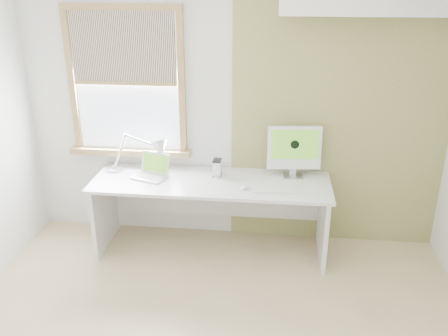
# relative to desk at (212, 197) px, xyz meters

# --- Properties ---
(room) EXTENTS (4.04, 3.54, 2.64)m
(room) POSITION_rel_desk_xyz_m (0.16, -1.44, 0.77)
(room) COLOR tan
(room) RESTS_ON ground
(accent_wall) EXTENTS (2.00, 0.02, 2.60)m
(accent_wall) POSITION_rel_desk_xyz_m (1.16, 0.30, 0.77)
(accent_wall) COLOR olive
(accent_wall) RESTS_ON room
(window) EXTENTS (1.20, 0.14, 1.42)m
(window) POSITION_rel_desk_xyz_m (-0.84, 0.27, 1.01)
(window) COLOR olive
(window) RESTS_ON room
(desk) EXTENTS (2.20, 0.70, 0.73)m
(desk) POSITION_rel_desk_xyz_m (0.00, 0.00, 0.00)
(desk) COLOR silver
(desk) RESTS_ON room
(desk_lamp) EXTENTS (0.67, 0.28, 0.37)m
(desk_lamp) POSITION_rel_desk_xyz_m (-0.60, 0.13, 0.39)
(desk_lamp) COLOR silver
(desk_lamp) RESTS_ON desk
(laptop) EXTENTS (0.36, 0.33, 0.21)m
(laptop) POSITION_rel_desk_xyz_m (-0.56, -0.02, 0.25)
(laptop) COLOR silver
(laptop) RESTS_ON desk
(phone_dock) EXTENTS (0.08, 0.08, 0.14)m
(phone_dock) POSITION_rel_desk_xyz_m (0.05, 0.03, 0.23)
(phone_dock) COLOR silver
(phone_dock) RESTS_ON desk
(external_drive) EXTENTS (0.08, 0.12, 0.16)m
(external_drive) POSITION_rel_desk_xyz_m (0.04, 0.07, 0.27)
(external_drive) COLOR silver
(external_drive) RESTS_ON desk
(imac) EXTENTS (0.50, 0.18, 0.49)m
(imac) POSITION_rel_desk_xyz_m (0.75, 0.14, 0.47)
(imac) COLOR silver
(imac) RESTS_ON desk
(keyboard) EXTENTS (0.40, 0.14, 0.02)m
(keyboard) POSITION_rel_desk_xyz_m (0.60, -0.22, 0.20)
(keyboard) COLOR white
(keyboard) RESTS_ON desk
(mouse) EXTENTS (0.09, 0.11, 0.03)m
(mouse) POSITION_rel_desk_xyz_m (0.32, -0.20, 0.21)
(mouse) COLOR white
(mouse) RESTS_ON desk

